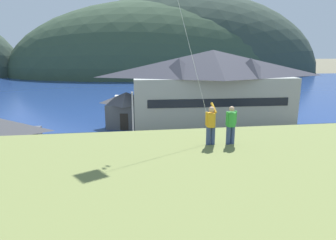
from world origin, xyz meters
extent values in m
plane|color=#66604C|center=(0.00, 0.00, 0.00)|extent=(600.00, 600.00, 0.00)
cube|color=slate|center=(0.00, 5.00, 0.05)|extent=(40.00, 20.00, 0.10)
cube|color=navy|center=(0.00, 60.00, 0.01)|extent=(360.00, 84.00, 0.03)
ellipsoid|color=#334733|center=(12.33, 112.26, 0.00)|extent=(129.62, 69.48, 62.58)
ellipsoid|color=#2D3D33|center=(25.31, 117.87, 0.00)|extent=(123.62, 74.44, 71.83)
cube|color=#999E99|center=(8.67, 20.67, 3.44)|extent=(22.55, 8.98, 6.87)
cube|color=black|center=(8.52, 16.54, 3.78)|extent=(18.92, 0.76, 1.10)
pyramid|color=#3D3D47|center=(8.67, 20.67, 8.71)|extent=(23.91, 9.84, 3.68)
pyramid|color=#3D3D47|center=(3.61, 19.42, 8.18)|extent=(4.66, 4.66, 2.58)
pyramid|color=#3D3D47|center=(13.62, 19.06, 8.18)|extent=(4.66, 4.66, 2.58)
cube|color=#474C56|center=(-3.56, 20.52, 1.66)|extent=(5.83, 5.28, 3.33)
pyramid|color=#47474C|center=(-3.56, 20.52, 4.10)|extent=(6.31, 5.79, 1.54)
cube|color=black|center=(-3.98, 18.32, 1.16)|extent=(1.09, 0.26, 2.33)
cube|color=#70604C|center=(-1.66, 32.89, 0.35)|extent=(3.20, 14.26, 0.70)
cube|color=#23564C|center=(-5.01, 35.74, 0.45)|extent=(2.07, 6.36, 0.90)
cube|color=#33665B|center=(-5.01, 35.74, 0.98)|extent=(2.00, 6.17, 0.16)
cube|color=silver|center=(-5.00, 35.26, 1.61)|extent=(1.43, 1.91, 1.10)
cube|color=#23564C|center=(1.74, 32.53, 0.45)|extent=(2.62, 6.82, 0.90)
cube|color=#33665B|center=(1.74, 32.53, 0.98)|extent=(2.55, 6.62, 0.16)
cube|color=silver|center=(1.78, 32.03, 1.61)|extent=(1.64, 2.11, 1.10)
cube|color=silver|center=(5.22, 6.24, 0.82)|extent=(4.33, 2.12, 0.80)
cube|color=beige|center=(5.07, 6.25, 1.57)|extent=(2.22, 1.76, 0.70)
cube|color=black|center=(5.07, 6.25, 1.54)|extent=(2.26, 1.79, 0.32)
cylinder|color=black|center=(6.51, 5.21, 0.42)|extent=(0.66, 0.27, 0.64)
cylinder|color=black|center=(6.65, 7.04, 0.42)|extent=(0.66, 0.27, 0.64)
cylinder|color=black|center=(3.79, 5.43, 0.42)|extent=(0.66, 0.27, 0.64)
cylinder|color=black|center=(3.93, 7.26, 0.42)|extent=(0.66, 0.27, 0.64)
cube|color=black|center=(12.93, -0.30, 0.82)|extent=(4.26, 1.95, 0.80)
cylinder|color=black|center=(11.60, 0.67, 0.42)|extent=(0.65, 0.24, 0.64)
cylinder|color=black|center=(11.53, -1.17, 0.42)|extent=(0.65, 0.24, 0.64)
cube|color=silver|center=(-7.26, 7.09, 0.82)|extent=(4.23, 1.86, 0.80)
cube|color=beige|center=(-7.41, 7.09, 1.57)|extent=(2.12, 1.63, 0.70)
cube|color=black|center=(-7.41, 7.09, 1.54)|extent=(2.17, 1.66, 0.32)
cylinder|color=black|center=(-5.88, 6.19, 0.42)|extent=(0.64, 0.23, 0.64)
cylinder|color=black|center=(-5.91, 8.03, 0.42)|extent=(0.64, 0.23, 0.64)
cylinder|color=black|center=(-8.61, 6.15, 0.42)|extent=(0.64, 0.23, 0.64)
cylinder|color=black|center=(-8.64, 7.99, 0.42)|extent=(0.64, 0.23, 0.64)
cube|color=slate|center=(-9.28, 1.66, 0.82)|extent=(4.24, 1.89, 0.80)
cube|color=#5B5B5F|center=(-9.13, 1.66, 1.57)|extent=(2.13, 1.64, 0.70)
cube|color=black|center=(-9.13, 1.66, 1.54)|extent=(2.18, 1.68, 0.32)
cylinder|color=black|center=(-10.62, 2.61, 0.42)|extent=(0.64, 0.23, 0.64)
cylinder|color=black|center=(-10.66, 0.77, 0.42)|extent=(0.64, 0.23, 0.64)
cylinder|color=black|center=(-7.89, 2.55, 0.42)|extent=(0.64, 0.23, 0.64)
cylinder|color=black|center=(-7.93, 0.71, 0.42)|extent=(0.64, 0.23, 0.64)
cube|color=black|center=(13.63, 5.69, 0.82)|extent=(4.32, 2.09, 0.80)
cube|color=black|center=(13.78, 5.68, 1.57)|extent=(2.21, 1.74, 0.70)
cube|color=black|center=(13.78, 5.68, 1.54)|extent=(2.25, 1.78, 0.32)
cylinder|color=black|center=(12.33, 6.70, 0.42)|extent=(0.65, 0.26, 0.64)
cylinder|color=black|center=(12.20, 4.87, 0.42)|extent=(0.65, 0.26, 0.64)
cylinder|color=black|center=(15.05, 6.51, 0.42)|extent=(0.65, 0.26, 0.64)
cylinder|color=black|center=(14.92, 4.68, 0.42)|extent=(0.65, 0.26, 0.64)
cylinder|color=#ADADB2|center=(-2.95, 10.50, 3.17)|extent=(0.16, 0.16, 6.14)
cube|color=#4C4C51|center=(-2.95, 10.85, 6.14)|extent=(0.24, 0.70, 0.20)
cylinder|color=#384770|center=(0.04, -7.76, 6.83)|extent=(0.20, 0.20, 0.82)
cylinder|color=#384770|center=(0.26, -7.73, 6.83)|extent=(0.20, 0.20, 0.82)
cylinder|color=gold|center=(0.15, -7.74, 7.56)|extent=(0.40, 0.40, 0.64)
sphere|color=tan|center=(0.15, -7.74, 8.04)|extent=(0.24, 0.24, 0.24)
cylinder|color=gold|center=(0.31, -7.54, 8.06)|extent=(0.18, 0.56, 0.43)
cylinder|color=gold|center=(-0.07, -7.77, 7.63)|extent=(0.11, 0.11, 0.60)
cylinder|color=#384770|center=(0.96, -7.81, 6.83)|extent=(0.20, 0.20, 0.82)
cylinder|color=#384770|center=(1.17, -7.77, 6.83)|extent=(0.20, 0.20, 0.82)
cylinder|color=green|center=(1.07, -7.79, 7.56)|extent=(0.40, 0.40, 0.64)
sphere|color=tan|center=(1.07, -7.79, 8.04)|extent=(0.24, 0.24, 0.24)
cylinder|color=green|center=(0.85, -7.84, 7.63)|extent=(0.11, 0.11, 0.60)
cylinder|color=green|center=(1.28, -7.74, 7.63)|extent=(0.11, 0.11, 0.60)
cylinder|color=silver|center=(-0.73, -5.30, 12.05)|extent=(2.27, 4.40, 11.26)
camera|label=1|loc=(-3.53, -19.97, 10.60)|focal=31.27mm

